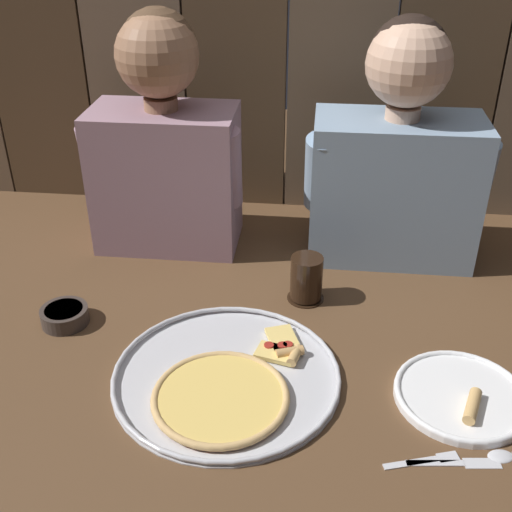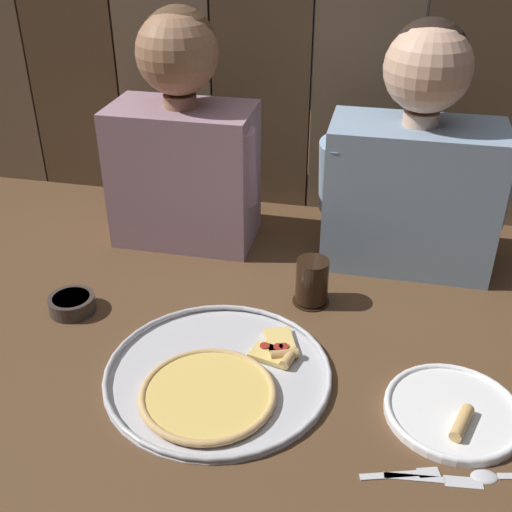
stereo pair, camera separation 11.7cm
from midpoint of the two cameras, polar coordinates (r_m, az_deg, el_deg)
name	(u,v)px [view 1 (the left image)]	position (r m, az deg, el deg)	size (l,w,h in m)	color
ground_plane	(259,359)	(1.28, -2.37, -9.33)	(3.20, 3.20, 0.00)	brown
pizza_tray	(226,381)	(1.23, -5.48, -11.20)	(0.44, 0.44, 0.03)	silver
dinner_plate	(461,395)	(1.23, 15.32, -12.07)	(0.24, 0.24, 0.03)	white
drinking_glass	(306,279)	(1.42, 2.19, -2.13)	(0.08, 0.08, 0.11)	black
dipping_bowl	(65,315)	(1.44, -19.05, -5.09)	(0.10, 0.10, 0.04)	#3D332D
table_fork	(425,460)	(1.12, 11.93, -17.60)	(0.13, 0.05, 0.01)	silver
table_knife	(454,463)	(1.12, 14.43, -17.65)	(0.16, 0.03, 0.01)	silver
diner_left	(164,140)	(1.59, -10.41, 10.14)	(0.39, 0.20, 0.58)	gray
diner_right	(398,154)	(1.54, 10.47, 8.93)	(0.43, 0.21, 0.58)	#849EB7
wooden_backdrop_wall	(289,4)	(1.72, 0.88, 21.62)	(2.19, 0.03, 1.11)	brown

